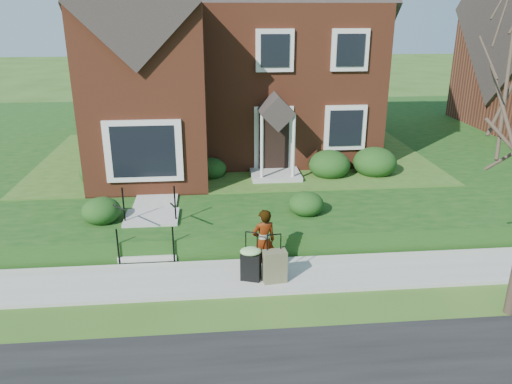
{
  "coord_description": "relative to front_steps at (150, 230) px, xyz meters",
  "views": [
    {
      "loc": [
        -0.88,
        -10.04,
        5.79
      ],
      "look_at": [
        0.24,
        2.0,
        1.37
      ],
      "focal_mm": 35.0,
      "sensor_mm": 36.0,
      "label": 1
    }
  ],
  "objects": [
    {
      "name": "ground",
      "position": [
        2.5,
        -1.84,
        -0.47
      ],
      "size": [
        120.0,
        120.0,
        0.0
      ],
      "primitive_type": "plane",
      "color": "#2D5119",
      "rests_on": "ground"
    },
    {
      "name": "suitcase_black",
      "position": [
        2.42,
        -2.04,
        0.05
      ],
      "size": [
        0.58,
        0.52,
        1.15
      ],
      "rotation": [
        0.0,
        0.0,
        -0.33
      ],
      "color": "black",
      "rests_on": "sidewalk"
    },
    {
      "name": "terrace",
      "position": [
        6.5,
        9.06,
        -0.17
      ],
      "size": [
        44.0,
        20.0,
        0.6
      ],
      "primitive_type": "cube",
      "color": "#113D10",
      "rests_on": "ground"
    },
    {
      "name": "walkway",
      "position": [
        0.0,
        3.16,
        0.16
      ],
      "size": [
        1.2,
        6.0,
        0.06
      ],
      "primitive_type": "cube",
      "color": "#9E9B93",
      "rests_on": "terrace"
    },
    {
      "name": "main_house",
      "position": [
        2.29,
        7.76,
        4.79
      ],
      "size": [
        10.4,
        10.2,
        9.4
      ],
      "color": "brown",
      "rests_on": "terrace"
    },
    {
      "name": "foundation_shrubs",
      "position": [
        3.05,
        3.1,
        0.58
      ],
      "size": [
        10.31,
        4.44,
        1.01
      ],
      "color": "black",
      "rests_on": "terrace"
    },
    {
      "name": "suitcase_olive",
      "position": [
        2.94,
        -2.16,
        -0.02
      ],
      "size": [
        0.55,
        0.35,
        1.12
      ],
      "rotation": [
        0.0,
        0.0,
        0.13
      ],
      "color": "brown",
      "rests_on": "sidewalk"
    },
    {
      "name": "sidewalk",
      "position": [
        2.5,
        -1.84,
        -0.43
      ],
      "size": [
        60.0,
        1.6,
        0.08
      ],
      "primitive_type": "cube",
      "color": "#9E9B93",
      "rests_on": "ground"
    },
    {
      "name": "woman",
      "position": [
        2.74,
        -1.72,
        0.38
      ],
      "size": [
        0.64,
        0.51,
        1.55
      ],
      "primitive_type": "imported",
      "rotation": [
        0.0,
        0.0,
        3.41
      ],
      "color": "#999999",
      "rests_on": "sidewalk"
    },
    {
      "name": "front_steps",
      "position": [
        0.0,
        0.0,
        0.0
      ],
      "size": [
        1.4,
        2.02,
        1.5
      ],
      "color": "#9E9B93",
      "rests_on": "ground"
    }
  ]
}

